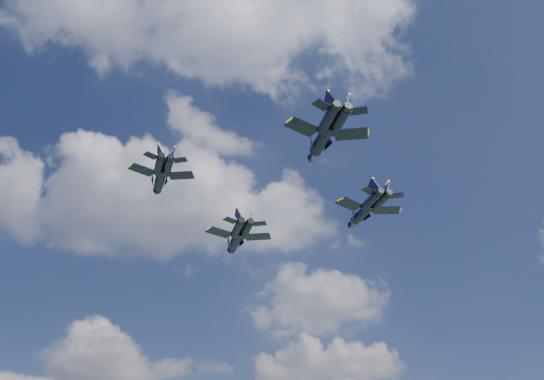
{
  "coord_description": "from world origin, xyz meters",
  "views": [
    {
      "loc": [
        1.01,
        -97.16,
        3.6
      ],
      "look_at": [
        6.37,
        -5.02,
        56.54
      ],
      "focal_mm": 40.0,
      "sensor_mm": 36.0,
      "label": 1
    }
  ],
  "objects": [
    {
      "name": "jet_lead",
      "position": [
        0.16,
        15.9,
        56.48
      ],
      "size": [
        13.41,
        17.76,
        4.19
      ],
      "rotation": [
        0.0,
        0.0,
        0.2
      ],
      "color": "black"
    },
    {
      "name": "jet_right",
      "position": [
        23.05,
        -0.5,
        54.8
      ],
      "size": [
        12.23,
        16.48,
        3.88
      ],
      "rotation": [
        0.0,
        0.0,
        0.27
      ],
      "color": "black"
    },
    {
      "name": "jet_left",
      "position": [
        -12.64,
        -9.44,
        55.49
      ],
      "size": [
        10.7,
        14.26,
        3.36
      ],
      "rotation": [
        0.0,
        0.0,
        0.23
      ],
      "color": "black"
    },
    {
      "name": "jet_slot",
      "position": [
        12.63,
        -23.56,
        54.68
      ],
      "size": [
        12.6,
        16.65,
        3.93
      ],
      "rotation": [
        0.0,
        0.0,
        0.19
      ],
      "color": "black"
    }
  ]
}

